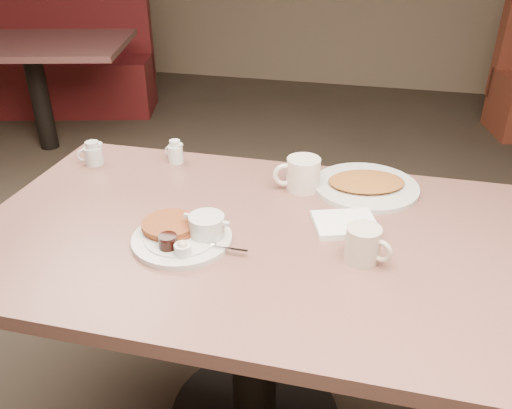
% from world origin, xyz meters
% --- Properties ---
extents(diner_table, '(1.50, 0.90, 0.75)m').
position_xyz_m(diner_table, '(0.00, 0.00, 0.58)').
color(diner_table, '#84564C').
rests_on(diner_table, ground).
extents(main_plate, '(0.33, 0.29, 0.07)m').
position_xyz_m(main_plate, '(-0.16, -0.09, 0.77)').
color(main_plate, beige).
rests_on(main_plate, diner_table).
extents(coffee_mug_near, '(0.13, 0.11, 0.09)m').
position_xyz_m(coffee_mug_near, '(0.29, -0.07, 0.80)').
color(coffee_mug_near, beige).
rests_on(coffee_mug_near, diner_table).
extents(napkin, '(0.20, 0.18, 0.02)m').
position_xyz_m(napkin, '(0.23, 0.08, 0.76)').
color(napkin, white).
rests_on(napkin, diner_table).
extents(coffee_mug_far, '(0.16, 0.13, 0.10)m').
position_xyz_m(coffee_mug_far, '(0.08, 0.27, 0.80)').
color(coffee_mug_far, beige).
rests_on(coffee_mug_far, diner_table).
extents(creamer_left, '(0.09, 0.07, 0.08)m').
position_xyz_m(creamer_left, '(-0.62, 0.28, 0.79)').
color(creamer_left, beige).
rests_on(creamer_left, diner_table).
extents(creamer_right, '(0.07, 0.06, 0.08)m').
position_xyz_m(creamer_right, '(-0.36, 0.36, 0.79)').
color(creamer_right, silver).
rests_on(creamer_right, diner_table).
extents(hash_plate, '(0.40, 0.40, 0.04)m').
position_xyz_m(hash_plate, '(0.27, 0.32, 0.76)').
color(hash_plate, beige).
rests_on(hash_plate, diner_table).
extents(booth_back_left, '(1.60, 1.76, 1.12)m').
position_xyz_m(booth_back_left, '(-2.20, 2.65, 0.41)').
color(booth_back_left, maroon).
rests_on(booth_back_left, ground).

